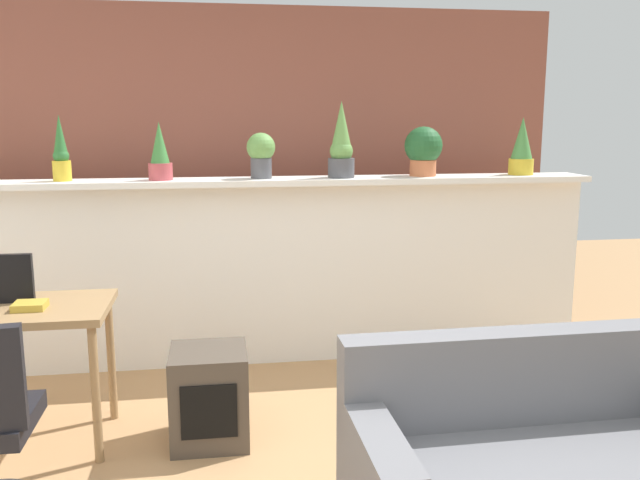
{
  "coord_description": "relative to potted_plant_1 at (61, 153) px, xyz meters",
  "views": [
    {
      "loc": [
        -0.24,
        -2.55,
        1.7
      ],
      "look_at": [
        0.29,
        0.97,
        1.04
      ],
      "focal_mm": 37.74,
      "sensor_mm": 36.0,
      "label": 1
    }
  ],
  "objects": [
    {
      "name": "divider_wall",
      "position": [
        1.23,
        0.03,
        -0.84
      ],
      "size": [
        4.67,
        0.16,
        1.25
      ],
      "primitive_type": "cube",
      "color": "white",
      "rests_on": "ground"
    },
    {
      "name": "plant_shelf",
      "position": [
        1.23,
        -0.01,
        -0.2
      ],
      "size": [
        4.67,
        0.35,
        0.04
      ],
      "primitive_type": "cube",
      "color": "white",
      "rests_on": "divider_wall"
    },
    {
      "name": "brick_wall_behind",
      "position": [
        1.23,
        0.63,
        -0.22
      ],
      "size": [
        4.67,
        0.1,
        2.5
      ],
      "primitive_type": "cube",
      "color": "brown",
      "rests_on": "ground"
    },
    {
      "name": "potted_plant_1",
      "position": [
        0.0,
        0.0,
        0.0
      ],
      "size": [
        0.12,
        0.12,
        0.42
      ],
      "color": "gold",
      "rests_on": "plant_shelf"
    },
    {
      "name": "potted_plant_2",
      "position": [
        0.62,
        -0.02,
        -0.01
      ],
      "size": [
        0.16,
        0.16,
        0.38
      ],
      "color": "#B7474C",
      "rests_on": "plant_shelf"
    },
    {
      "name": "potted_plant_3",
      "position": [
        1.28,
        -0.01,
        -0.01
      ],
      "size": [
        0.19,
        0.19,
        0.3
      ],
      "color": "#4C4C51",
      "rests_on": "plant_shelf"
    },
    {
      "name": "potted_plant_4",
      "position": [
        1.82,
        -0.03,
        0.04
      ],
      "size": [
        0.18,
        0.18,
        0.51
      ],
      "color": "#4C4C51",
      "rests_on": "plant_shelf"
    },
    {
      "name": "potted_plant_5",
      "position": [
        2.41,
        0.01,
        0.01
      ],
      "size": [
        0.26,
        0.26,
        0.34
      ],
      "color": "#C66B42",
      "rests_on": "plant_shelf"
    },
    {
      "name": "potted_plant_6",
      "position": [
        3.13,
        0.01,
        0.01
      ],
      "size": [
        0.17,
        0.17,
        0.41
      ],
      "color": "gold",
      "rests_on": "plant_shelf"
    },
    {
      "name": "side_cube_shelf",
      "position": [
        0.91,
        -1.15,
        -1.22
      ],
      "size": [
        0.4,
        0.41,
        0.5
      ],
      "color": "#4C4238",
      "rests_on": "ground"
    },
    {
      "name": "book_on_desk",
      "position": [
        0.04,
        -1.1,
        -0.7
      ],
      "size": [
        0.15,
        0.14,
        0.04
      ],
      "primitive_type": "cube",
      "color": "gold",
      "rests_on": "desk"
    },
    {
      "name": "couch",
      "position": [
        2.25,
        -2.19,
        -1.18
      ],
      "size": [
        1.57,
        0.79,
        0.8
      ],
      "color": "slate",
      "rests_on": "ground"
    }
  ]
}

